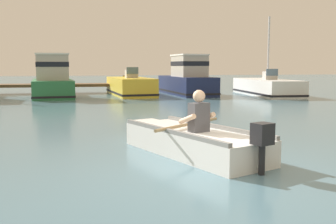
# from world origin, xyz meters

# --- Properties ---
(ground_plane) EXTENTS (120.00, 120.00, 0.00)m
(ground_plane) POSITION_xyz_m (0.00, 0.00, 0.00)
(ground_plane) COLOR slate
(rowboat_with_person) EXTENTS (2.22, 3.58, 1.19)m
(rowboat_with_person) POSITION_xyz_m (0.13, 1.52, 0.25)
(rowboat_with_person) COLOR white
(rowboat_with_person) RESTS_ON ground
(moored_boat_green) EXTENTS (2.46, 4.78, 2.23)m
(moored_boat_green) POSITION_xyz_m (-3.56, 15.58, 0.82)
(moored_boat_green) COLOR #287042
(moored_boat_green) RESTS_ON ground
(moored_boat_yellow) EXTENTS (2.40, 5.30, 1.54)m
(moored_boat_yellow) POSITION_xyz_m (0.50, 16.27, 0.46)
(moored_boat_yellow) COLOR gold
(moored_boat_yellow) RESTS_ON ground
(moored_boat_navy) EXTENTS (2.35, 5.52, 2.23)m
(moored_boat_navy) POSITION_xyz_m (3.69, 16.11, 0.83)
(moored_boat_navy) COLOR #19234C
(moored_boat_navy) RESTS_ON ground
(moored_boat_white) EXTENTS (2.15, 5.84, 4.25)m
(moored_boat_white) POSITION_xyz_m (7.90, 14.84, 0.42)
(moored_boat_white) COLOR white
(moored_boat_white) RESTS_ON ground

